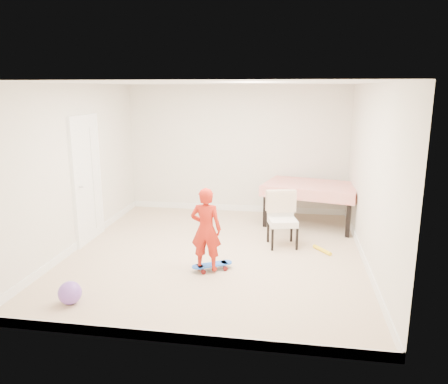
% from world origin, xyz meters
% --- Properties ---
extents(ground, '(5.00, 5.00, 0.00)m').
position_xyz_m(ground, '(0.00, 0.00, 0.00)').
color(ground, tan).
rests_on(ground, ground).
extents(ceiling, '(4.50, 5.00, 0.04)m').
position_xyz_m(ceiling, '(0.00, 0.00, 2.58)').
color(ceiling, white).
rests_on(ceiling, wall_back).
extents(wall_back, '(4.50, 0.04, 2.60)m').
position_xyz_m(wall_back, '(0.00, 2.48, 1.30)').
color(wall_back, silver).
rests_on(wall_back, ground).
extents(wall_front, '(4.50, 0.04, 2.60)m').
position_xyz_m(wall_front, '(0.00, -2.48, 1.30)').
color(wall_front, silver).
rests_on(wall_front, ground).
extents(wall_left, '(0.04, 5.00, 2.60)m').
position_xyz_m(wall_left, '(-2.23, 0.00, 1.30)').
color(wall_left, silver).
rests_on(wall_left, ground).
extents(wall_right, '(0.04, 5.00, 2.60)m').
position_xyz_m(wall_right, '(2.23, 0.00, 1.30)').
color(wall_right, silver).
rests_on(wall_right, ground).
extents(door, '(0.11, 0.94, 2.11)m').
position_xyz_m(door, '(-2.22, 0.30, 1.02)').
color(door, white).
rests_on(door, ground).
extents(baseboard_back, '(4.50, 0.02, 0.12)m').
position_xyz_m(baseboard_back, '(0.00, 2.49, 0.06)').
color(baseboard_back, white).
rests_on(baseboard_back, ground).
extents(baseboard_front, '(4.50, 0.02, 0.12)m').
position_xyz_m(baseboard_front, '(0.00, -2.49, 0.06)').
color(baseboard_front, white).
rests_on(baseboard_front, ground).
extents(baseboard_left, '(0.02, 5.00, 0.12)m').
position_xyz_m(baseboard_left, '(-2.24, 0.00, 0.06)').
color(baseboard_left, white).
rests_on(baseboard_left, ground).
extents(baseboard_right, '(0.02, 5.00, 0.12)m').
position_xyz_m(baseboard_right, '(2.24, 0.00, 0.06)').
color(baseboard_right, white).
rests_on(baseboard_right, ground).
extents(dining_table, '(1.90, 1.44, 0.80)m').
position_xyz_m(dining_table, '(1.51, 1.73, 0.40)').
color(dining_table, '#AE091D').
rests_on(dining_table, ground).
extents(dining_chair, '(0.61, 0.67, 0.90)m').
position_xyz_m(dining_chair, '(1.01, 0.51, 0.45)').
color(dining_chair, white).
rests_on(dining_chair, ground).
extents(skateboard, '(0.63, 0.49, 0.09)m').
position_xyz_m(skateboard, '(0.06, -0.63, 0.04)').
color(skateboard, blue).
rests_on(skateboard, ground).
extents(child, '(0.44, 0.29, 1.18)m').
position_xyz_m(child, '(-0.01, -0.70, 0.59)').
color(child, red).
rests_on(child, ground).
extents(balloon, '(0.28, 0.28, 0.28)m').
position_xyz_m(balloon, '(-1.44, -1.88, 0.14)').
color(balloon, '#8151C2').
rests_on(balloon, ground).
extents(foam_toy, '(0.28, 0.36, 0.06)m').
position_xyz_m(foam_toy, '(1.65, 0.34, 0.03)').
color(foam_toy, yellow).
rests_on(foam_toy, ground).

